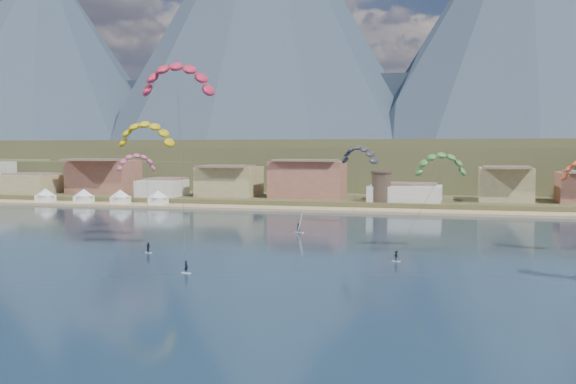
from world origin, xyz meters
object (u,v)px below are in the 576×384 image
Objects in this scene: kitesurfer_green at (440,161)px; kitesurfer_yellow at (146,131)px; windsurfer at (299,226)px; watchtower at (381,186)px; kitesurfer_red at (178,74)px.

kitesurfer_yellow is at bearing -178.86° from kitesurfer_green.
windsurfer is at bearing 38.42° from kitesurfer_yellow.
kitesurfer_red reaches higher than watchtower.
kitesurfer_green reaches higher than windsurfer.
windsurfer is (-9.83, -54.67, -4.98)m from watchtower.
kitesurfer_red is 1.70× the size of kitesurfer_green.
watchtower is 1.97× the size of windsurfer.
kitesurfer_red reaches higher than kitesurfer_green.
kitesurfer_red is at bearing -48.35° from kitesurfer_yellow.
kitesurfer_red is 44.04m from windsurfer.
windsurfer is at bearing -100.19° from watchtower.
kitesurfer_green is at bearing 21.18° from kitesurfer_red.
watchtower is at bearing 65.42° from kitesurfer_yellow.
windsurfer is (11.24, 33.03, -26.87)m from kitesurfer_red.
kitesurfer_yellow is 35.66m from windsurfer.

